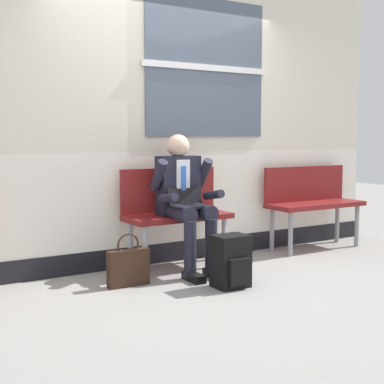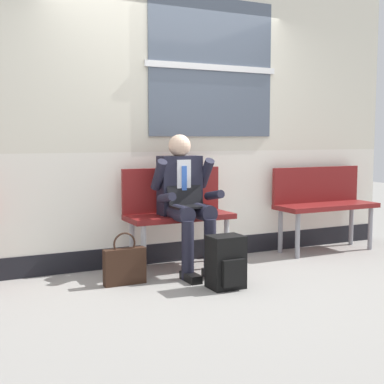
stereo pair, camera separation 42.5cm
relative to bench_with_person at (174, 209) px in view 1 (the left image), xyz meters
name	(u,v)px [view 1 (the left image)]	position (x,y,z in m)	size (l,w,h in m)	color
ground_plane	(198,273)	(0.06, -0.32, -0.56)	(18.00, 18.00, 0.00)	gray
station_wall	(167,117)	(0.07, 0.28, 0.88)	(5.33, 0.16, 2.89)	beige
bench_with_person	(174,209)	(0.00, 0.00, 0.00)	(1.01, 0.42, 0.95)	maroon
bench_empty	(312,199)	(1.77, 0.00, -0.01)	(1.16, 0.42, 0.92)	maroon
person_seated	(185,198)	(0.00, -0.20, 0.12)	(0.57, 0.70, 1.27)	#1E1E2D
backpack	(231,262)	(0.06, -0.85, -0.35)	(0.28, 0.26, 0.44)	black
handbag	(128,267)	(-0.66, -0.37, -0.40)	(0.36, 0.09, 0.45)	#331E14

